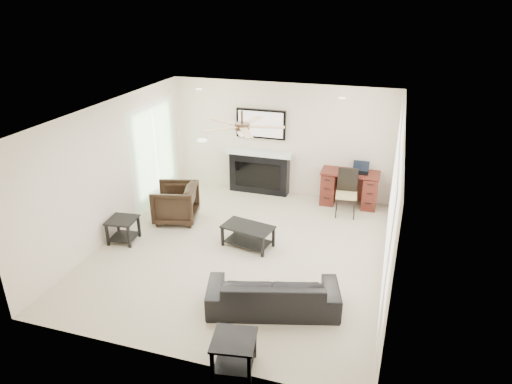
{
  "coord_description": "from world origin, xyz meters",
  "views": [
    {
      "loc": [
        2.32,
        -6.68,
        4.23
      ],
      "look_at": [
        0.23,
        0.11,
        1.12
      ],
      "focal_mm": 32.0,
      "sensor_mm": 36.0,
      "label": 1
    }
  ],
  "objects_px": {
    "desk": "(349,188)",
    "sofa": "(273,293)",
    "coffee_table": "(248,236)",
    "fireplace_unit": "(259,153)",
    "armchair": "(175,203)"
  },
  "relations": [
    {
      "from": "armchair",
      "to": "coffee_table",
      "type": "bearing_deg",
      "value": 58.2
    },
    {
      "from": "sofa",
      "to": "coffee_table",
      "type": "height_order",
      "value": "sofa"
    },
    {
      "from": "desk",
      "to": "coffee_table",
      "type": "bearing_deg",
      "value": -123.36
    },
    {
      "from": "sofa",
      "to": "desk",
      "type": "height_order",
      "value": "desk"
    },
    {
      "from": "sofa",
      "to": "coffee_table",
      "type": "distance_m",
      "value": 1.84
    },
    {
      "from": "sofa",
      "to": "armchair",
      "type": "distance_m",
      "value": 3.38
    },
    {
      "from": "fireplace_unit",
      "to": "desk",
      "type": "bearing_deg",
      "value": -2.49
    },
    {
      "from": "sofa",
      "to": "desk",
      "type": "relative_size",
      "value": 1.55
    },
    {
      "from": "coffee_table",
      "to": "fireplace_unit",
      "type": "bearing_deg",
      "value": 113.57
    },
    {
      "from": "fireplace_unit",
      "to": "sofa",
      "type": "bearing_deg",
      "value": -70.59
    },
    {
      "from": "coffee_table",
      "to": "sofa",
      "type": "bearing_deg",
      "value": -49.1
    },
    {
      "from": "fireplace_unit",
      "to": "armchair",
      "type": "bearing_deg",
      "value": -122.45
    },
    {
      "from": "armchair",
      "to": "desk",
      "type": "height_order",
      "value": "same"
    },
    {
      "from": "desk",
      "to": "sofa",
      "type": "bearing_deg",
      "value": -99.13
    },
    {
      "from": "armchair",
      "to": "fireplace_unit",
      "type": "distance_m",
      "value": 2.28
    }
  ]
}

